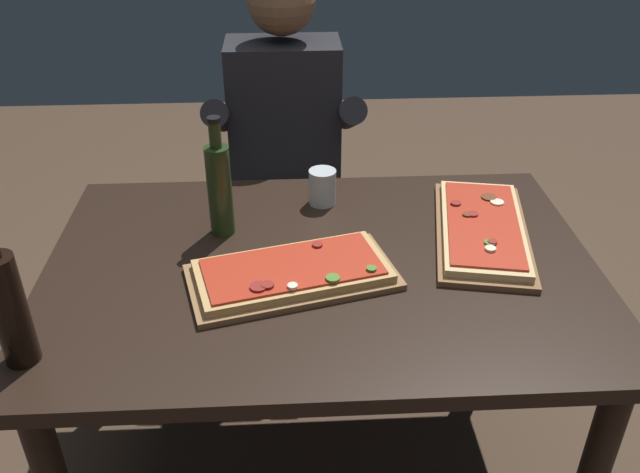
{
  "coord_description": "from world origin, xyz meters",
  "views": [
    {
      "loc": [
        -0.08,
        -1.41,
        1.69
      ],
      "look_at": [
        0.0,
        0.05,
        0.79
      ],
      "focal_mm": 37.55,
      "sensor_mm": 36.0,
      "label": 1
    }
  ],
  "objects_px": {
    "wine_bottle_dark": "(8,306)",
    "oil_bottle_amber": "(219,187)",
    "dining_table": "(321,294)",
    "seated_diner": "(285,145)",
    "pizza_rectangular_front": "(292,273)",
    "diner_chair": "(287,194)",
    "pizza_rectangular_left": "(482,228)",
    "tumbler_near_camera": "(322,187)"
  },
  "relations": [
    {
      "from": "wine_bottle_dark",
      "to": "oil_bottle_amber",
      "type": "xyz_separation_m",
      "value": [
        0.38,
        0.49,
        -0.0
      ]
    },
    {
      "from": "dining_table",
      "to": "seated_diner",
      "type": "distance_m",
      "value": 0.75
    },
    {
      "from": "pizza_rectangular_front",
      "to": "diner_chair",
      "type": "height_order",
      "value": "diner_chair"
    },
    {
      "from": "pizza_rectangular_left",
      "to": "wine_bottle_dark",
      "type": "xyz_separation_m",
      "value": [
        -1.08,
        -0.44,
        0.12
      ]
    },
    {
      "from": "tumbler_near_camera",
      "to": "diner_chair",
      "type": "distance_m",
      "value": 0.63
    },
    {
      "from": "pizza_rectangular_front",
      "to": "tumbler_near_camera",
      "type": "xyz_separation_m",
      "value": [
        0.1,
        0.39,
        0.03
      ]
    },
    {
      "from": "pizza_rectangular_front",
      "to": "diner_chair",
      "type": "relative_size",
      "value": 0.63
    },
    {
      "from": "pizza_rectangular_left",
      "to": "seated_diner",
      "type": "bearing_deg",
      "value": 130.39
    },
    {
      "from": "oil_bottle_amber",
      "to": "tumbler_near_camera",
      "type": "xyz_separation_m",
      "value": [
        0.28,
        0.15,
        -0.08
      ]
    },
    {
      "from": "pizza_rectangular_left",
      "to": "tumbler_near_camera",
      "type": "bearing_deg",
      "value": 154.17
    },
    {
      "from": "dining_table",
      "to": "pizza_rectangular_front",
      "type": "bearing_deg",
      "value": -137.03
    },
    {
      "from": "dining_table",
      "to": "oil_bottle_amber",
      "type": "xyz_separation_m",
      "value": [
        -0.26,
        0.17,
        0.23
      ]
    },
    {
      "from": "dining_table",
      "to": "tumbler_near_camera",
      "type": "height_order",
      "value": "tumbler_near_camera"
    },
    {
      "from": "tumbler_near_camera",
      "to": "pizza_rectangular_left",
      "type": "bearing_deg",
      "value": -25.83
    },
    {
      "from": "dining_table",
      "to": "pizza_rectangular_left",
      "type": "distance_m",
      "value": 0.47
    },
    {
      "from": "oil_bottle_amber",
      "to": "diner_chair",
      "type": "height_order",
      "value": "oil_bottle_amber"
    },
    {
      "from": "pizza_rectangular_front",
      "to": "pizza_rectangular_left",
      "type": "bearing_deg",
      "value": 19.66
    },
    {
      "from": "pizza_rectangular_front",
      "to": "seated_diner",
      "type": "xyz_separation_m",
      "value": [
        -0.01,
        0.8,
        -0.02
      ]
    },
    {
      "from": "wine_bottle_dark",
      "to": "seated_diner",
      "type": "relative_size",
      "value": 0.26
    },
    {
      "from": "tumbler_near_camera",
      "to": "wine_bottle_dark",
      "type": "bearing_deg",
      "value": -135.85
    },
    {
      "from": "diner_chair",
      "to": "dining_table",
      "type": "bearing_deg",
      "value": -84.47
    },
    {
      "from": "pizza_rectangular_left",
      "to": "oil_bottle_amber",
      "type": "xyz_separation_m",
      "value": [
        -0.7,
        0.06,
        0.12
      ]
    },
    {
      "from": "wine_bottle_dark",
      "to": "pizza_rectangular_front",
      "type": "bearing_deg",
      "value": 24.11
    },
    {
      "from": "dining_table",
      "to": "seated_diner",
      "type": "height_order",
      "value": "seated_diner"
    },
    {
      "from": "oil_bottle_amber",
      "to": "pizza_rectangular_left",
      "type": "bearing_deg",
      "value": -4.49
    },
    {
      "from": "seated_diner",
      "to": "oil_bottle_amber",
      "type": "bearing_deg",
      "value": -107.33
    },
    {
      "from": "oil_bottle_amber",
      "to": "diner_chair",
      "type": "bearing_deg",
      "value": 75.57
    },
    {
      "from": "diner_chair",
      "to": "wine_bottle_dark",
      "type": "bearing_deg",
      "value": -115.31
    },
    {
      "from": "seated_diner",
      "to": "pizza_rectangular_left",
      "type": "bearing_deg",
      "value": -49.61
    },
    {
      "from": "wine_bottle_dark",
      "to": "seated_diner",
      "type": "height_order",
      "value": "seated_diner"
    },
    {
      "from": "diner_chair",
      "to": "seated_diner",
      "type": "xyz_separation_m",
      "value": [
        0.0,
        -0.12,
        0.26
      ]
    },
    {
      "from": "pizza_rectangular_front",
      "to": "seated_diner",
      "type": "distance_m",
      "value": 0.8
    },
    {
      "from": "dining_table",
      "to": "pizza_rectangular_left",
      "type": "bearing_deg",
      "value": 14.67
    },
    {
      "from": "dining_table",
      "to": "wine_bottle_dark",
      "type": "height_order",
      "value": "wine_bottle_dark"
    },
    {
      "from": "pizza_rectangular_front",
      "to": "diner_chair",
      "type": "distance_m",
      "value": 0.96
    },
    {
      "from": "dining_table",
      "to": "oil_bottle_amber",
      "type": "distance_m",
      "value": 0.39
    },
    {
      "from": "pizza_rectangular_front",
      "to": "tumbler_near_camera",
      "type": "relative_size",
      "value": 5.22
    },
    {
      "from": "pizza_rectangular_left",
      "to": "seated_diner",
      "type": "relative_size",
      "value": 0.42
    },
    {
      "from": "tumbler_near_camera",
      "to": "diner_chair",
      "type": "relative_size",
      "value": 0.12
    },
    {
      "from": "oil_bottle_amber",
      "to": "dining_table",
      "type": "bearing_deg",
      "value": -33.49
    },
    {
      "from": "wine_bottle_dark",
      "to": "tumbler_near_camera",
      "type": "bearing_deg",
      "value": 44.15
    },
    {
      "from": "dining_table",
      "to": "pizza_rectangular_left",
      "type": "height_order",
      "value": "pizza_rectangular_left"
    }
  ]
}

